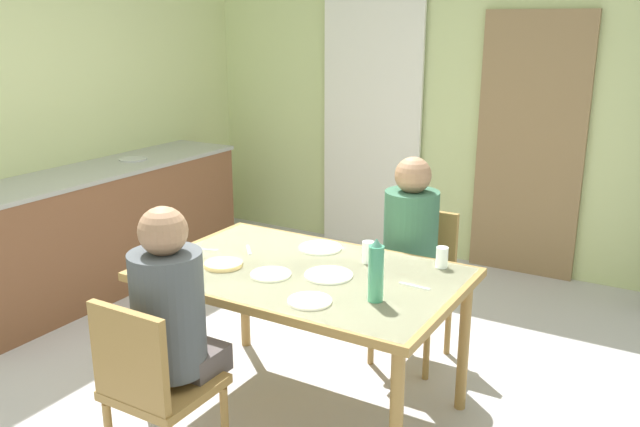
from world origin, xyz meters
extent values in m
plane|color=#BBB5B7|center=(0.00, 0.00, 0.00)|extent=(6.92, 6.92, 0.00)
cube|color=beige|center=(0.00, 2.66, 1.39)|extent=(4.54, 0.10, 2.79)
cube|color=beige|center=(-2.17, 0.67, 1.39)|extent=(0.10, 3.99, 2.79)
cube|color=olive|center=(0.77, 2.58, 1.00)|extent=(0.80, 0.05, 2.00)
cube|color=white|center=(-0.56, 2.56, 1.17)|extent=(0.90, 0.03, 2.34)
cube|color=brown|center=(-1.84, 0.71, 0.43)|extent=(0.60, 2.37, 0.87)
cube|color=#9E9E99|center=(-1.84, 0.71, 0.89)|extent=(0.61, 2.41, 0.03)
cylinder|color=#B7B7BC|center=(-1.84, 1.07, 0.91)|extent=(0.21, 0.21, 0.01)
cube|color=olive|center=(0.33, 0.06, 0.74)|extent=(1.51, 0.96, 0.04)
cube|color=beige|center=(0.33, 0.06, 0.76)|extent=(1.45, 0.92, 0.00)
cylinder|color=olive|center=(-0.36, -0.35, 0.36)|extent=(0.06, 0.06, 0.72)
cylinder|color=olive|center=(-0.36, 0.47, 0.36)|extent=(0.06, 0.06, 0.72)
cylinder|color=olive|center=(1.01, 0.47, 0.36)|extent=(0.06, 0.06, 0.72)
cube|color=olive|center=(0.11, -0.70, 0.45)|extent=(0.40, 0.40, 0.04)
cube|color=olive|center=(0.11, -0.88, 0.66)|extent=(0.38, 0.04, 0.42)
cylinder|color=olive|center=(-0.06, -0.53, 0.21)|extent=(0.04, 0.04, 0.41)
cube|color=olive|center=(0.58, 0.82, 0.45)|extent=(0.40, 0.40, 0.04)
cube|color=olive|center=(0.58, 1.00, 0.66)|extent=(0.38, 0.04, 0.42)
cylinder|color=olive|center=(0.75, 0.65, 0.21)|extent=(0.04, 0.04, 0.41)
cylinder|color=olive|center=(0.41, 0.65, 0.21)|extent=(0.04, 0.04, 0.41)
cylinder|color=olive|center=(0.75, 0.99, 0.21)|extent=(0.04, 0.04, 0.41)
cylinder|color=olive|center=(0.41, 0.99, 0.21)|extent=(0.04, 0.04, 0.41)
cube|color=#554C4C|center=(0.11, -0.54, 0.51)|extent=(0.30, 0.22, 0.12)
cylinder|color=#4C5156|center=(0.11, -0.65, 0.77)|extent=(0.30, 0.30, 0.52)
sphere|color=#A87A5B|center=(0.11, -0.65, 1.12)|extent=(0.20, 0.20, 0.20)
cube|color=#366F44|center=(0.58, 0.66, 0.51)|extent=(0.30, 0.22, 0.12)
cylinder|color=#38664C|center=(0.58, 0.77, 0.77)|extent=(0.30, 0.30, 0.52)
sphere|color=#A87A5B|center=(0.58, 0.77, 1.12)|extent=(0.20, 0.20, 0.20)
cylinder|color=#398766|center=(0.78, -0.09, 0.88)|extent=(0.07, 0.07, 0.25)
cone|color=#458971|center=(0.78, -0.09, 1.02)|extent=(0.05, 0.05, 0.04)
cylinder|color=white|center=(0.47, 0.05, 0.76)|extent=(0.23, 0.23, 0.01)
cylinder|color=white|center=(0.22, -0.08, 0.76)|extent=(0.19, 0.19, 0.01)
cylinder|color=white|center=(0.23, 0.37, 0.76)|extent=(0.23, 0.23, 0.01)
cylinder|color=white|center=(0.55, -0.25, 0.76)|extent=(0.19, 0.19, 0.01)
cylinder|color=silver|center=(0.88, 0.44, 0.81)|extent=(0.06, 0.06, 0.10)
cylinder|color=silver|center=(0.54, 0.31, 0.81)|extent=(0.06, 0.06, 0.11)
cylinder|color=#DBB77A|center=(-0.05, -0.09, 0.77)|extent=(0.19, 0.19, 0.02)
cube|color=silver|center=(-0.28, 0.05, 0.76)|extent=(0.15, 0.07, 0.00)
cube|color=silver|center=(0.86, 0.14, 0.76)|extent=(0.15, 0.02, 0.00)
cube|color=silver|center=(-0.08, 0.16, 0.76)|extent=(0.11, 0.12, 0.00)
cube|color=silver|center=(-0.26, -0.23, 0.76)|extent=(0.15, 0.03, 0.00)
camera|label=1|loc=(1.92, -2.49, 1.92)|focal=37.32mm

